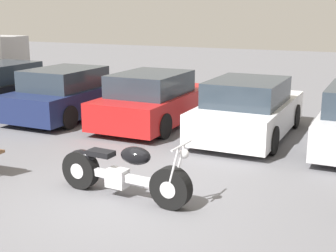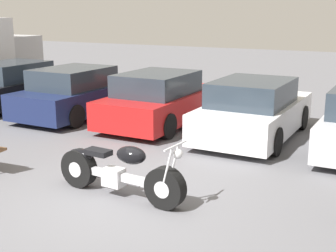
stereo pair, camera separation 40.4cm
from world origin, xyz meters
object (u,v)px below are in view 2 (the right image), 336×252
(parked_car_black, at_px, (16,86))
(parked_car_navy, at_px, (78,93))
(motorcycle, at_px, (118,172))
(parked_car_red, at_px, (161,100))
(parked_car_white, at_px, (254,111))

(parked_car_black, relative_size, parked_car_navy, 1.00)
(motorcycle, relative_size, parked_car_black, 0.59)
(parked_car_red, bearing_deg, parked_car_white, -2.81)
(parked_car_navy, xyz_separation_m, parked_car_red, (2.59, 0.19, 0.00))
(parked_car_black, xyz_separation_m, parked_car_white, (7.78, -0.13, 0.00))
(parked_car_black, bearing_deg, parked_car_navy, -4.45)
(parked_car_red, bearing_deg, parked_car_black, 179.92)
(motorcycle, bearing_deg, parked_car_black, 146.13)
(parked_car_white, bearing_deg, parked_car_red, 177.19)
(parked_car_black, xyz_separation_m, parked_car_red, (5.19, -0.01, 0.00))
(parked_car_black, bearing_deg, parked_car_white, -0.99)
(parked_car_navy, bearing_deg, motorcycle, -45.60)
(parked_car_navy, height_order, parked_car_red, same)
(motorcycle, distance_m, parked_car_navy, 6.29)
(parked_car_black, height_order, parked_car_red, same)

